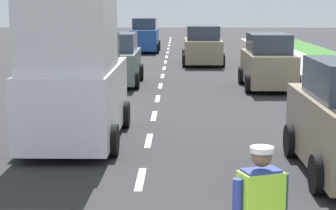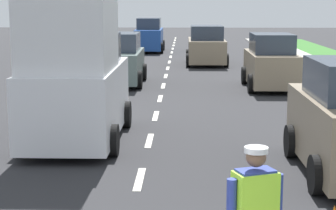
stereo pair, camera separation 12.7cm
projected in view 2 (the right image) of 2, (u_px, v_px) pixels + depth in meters
ground_plane at (166, 75)px, 25.74m from camera, size 96.00×96.00×0.00m
lane_center_line at (169, 65)px, 29.87m from camera, size 0.14×46.40×0.01m
delivery_truck at (76, 73)px, 13.24m from camera, size 2.16×4.60×3.54m
car_parked_far at (271, 63)px, 21.67m from camera, size 1.90×3.81×2.04m
car_oncoming_third at (149, 36)px, 37.71m from camera, size 1.92×4.19×2.16m
car_outgoing_far at (206, 46)px, 30.03m from camera, size 2.09×4.17×1.99m
car_oncoming_second at (120, 61)px, 22.85m from camera, size 1.89×3.98×2.00m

